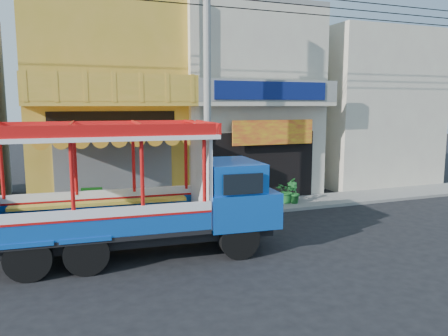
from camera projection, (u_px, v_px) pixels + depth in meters
name	position (u px, v px, depth m)	size (l,w,h in m)	color
ground	(276.00, 241.00, 12.95)	(90.00, 90.00, 0.00)	black
sidewalk	(227.00, 209.00, 16.64)	(30.00, 2.00, 0.12)	slate
shophouse_left	(104.00, 102.00, 18.31)	(6.00, 7.50, 8.24)	gold
shophouse_right	(236.00, 103.00, 20.43)	(6.00, 6.75, 8.24)	beige
party_pilaster	(194.00, 105.00, 16.51)	(0.35, 0.30, 8.00)	beige
filler_building_right	(359.00, 109.00, 22.97)	(6.00, 6.00, 7.60)	beige
utility_pole	(211.00, 75.00, 14.98)	(28.00, 0.26, 9.00)	gray
songthaew_truck	(155.00, 192.00, 11.60)	(7.78, 3.00, 3.56)	black
green_sign	(92.00, 206.00, 14.96)	(0.71, 0.42, 1.08)	black
potted_plant_a	(286.00, 191.00, 17.43)	(0.87, 0.75, 0.97)	#1B6125
potted_plant_b	(294.00, 192.00, 17.33)	(0.48, 0.38, 0.87)	#1B6125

